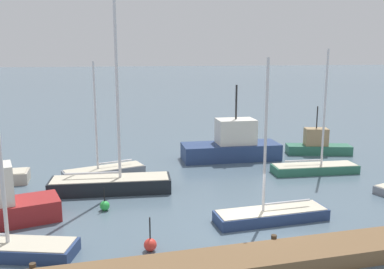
{
  "coord_description": "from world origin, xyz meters",
  "views": [
    {
      "loc": [
        -7.34,
        -17.36,
        8.21
      ],
      "look_at": [
        0.0,
        11.18,
        2.5
      ],
      "focal_mm": 38.26,
      "sensor_mm": 36.0,
      "label": 1
    }
  ],
  "objects_px": {
    "fishing_boat_0": "(232,145)",
    "fishing_boat_1": "(318,145)",
    "sailboat_3": "(104,171)",
    "sailboat_6": "(315,167)",
    "sailboat_2": "(271,213)",
    "sailboat_5": "(111,181)",
    "channel_buoy_0": "(150,245)",
    "channel_buoy_1": "(105,206)"
  },
  "relations": [
    {
      "from": "fishing_boat_0",
      "to": "fishing_boat_1",
      "type": "distance_m",
      "value": 7.62
    },
    {
      "from": "sailboat_3",
      "to": "sailboat_6",
      "type": "height_order",
      "value": "sailboat_6"
    },
    {
      "from": "sailboat_2",
      "to": "sailboat_5",
      "type": "distance_m",
      "value": 10.0
    },
    {
      "from": "sailboat_2",
      "to": "channel_buoy_0",
      "type": "bearing_deg",
      "value": 13.98
    },
    {
      "from": "sailboat_5",
      "to": "sailboat_6",
      "type": "relative_size",
      "value": 1.66
    },
    {
      "from": "sailboat_5",
      "to": "channel_buoy_1",
      "type": "relative_size",
      "value": 11.25
    },
    {
      "from": "channel_buoy_0",
      "to": "sailboat_3",
      "type": "bearing_deg",
      "value": 96.94
    },
    {
      "from": "sailboat_5",
      "to": "fishing_boat_0",
      "type": "height_order",
      "value": "sailboat_5"
    },
    {
      "from": "sailboat_6",
      "to": "fishing_boat_1",
      "type": "height_order",
      "value": "sailboat_6"
    },
    {
      "from": "sailboat_5",
      "to": "fishing_boat_0",
      "type": "relative_size",
      "value": 1.81
    },
    {
      "from": "sailboat_6",
      "to": "fishing_boat_0",
      "type": "xyz_separation_m",
      "value": [
        -4.35,
        5.18,
        0.72
      ]
    },
    {
      "from": "sailboat_2",
      "to": "sailboat_3",
      "type": "bearing_deg",
      "value": -52.7
    },
    {
      "from": "sailboat_2",
      "to": "fishing_boat_0",
      "type": "bearing_deg",
      "value": -101.89
    },
    {
      "from": "fishing_boat_1",
      "to": "sailboat_6",
      "type": "bearing_deg",
      "value": 73.68
    },
    {
      "from": "fishing_boat_0",
      "to": "sailboat_3",
      "type": "bearing_deg",
      "value": -162.68
    },
    {
      "from": "sailboat_3",
      "to": "fishing_boat_0",
      "type": "distance_m",
      "value": 10.48
    },
    {
      "from": "channel_buoy_0",
      "to": "channel_buoy_1",
      "type": "xyz_separation_m",
      "value": [
        -1.67,
        5.22,
        -0.02
      ]
    },
    {
      "from": "channel_buoy_0",
      "to": "channel_buoy_1",
      "type": "distance_m",
      "value": 5.48
    },
    {
      "from": "sailboat_3",
      "to": "fishing_boat_1",
      "type": "relative_size",
      "value": 1.42
    },
    {
      "from": "sailboat_3",
      "to": "channel_buoy_1",
      "type": "relative_size",
      "value": 6.15
    },
    {
      "from": "fishing_boat_0",
      "to": "channel_buoy_1",
      "type": "distance_m",
      "value": 13.67
    },
    {
      "from": "sailboat_2",
      "to": "channel_buoy_0",
      "type": "height_order",
      "value": "sailboat_2"
    },
    {
      "from": "sailboat_3",
      "to": "channel_buoy_1",
      "type": "distance_m",
      "value": 6.39
    },
    {
      "from": "sailboat_6",
      "to": "fishing_boat_0",
      "type": "bearing_deg",
      "value": 135.63
    },
    {
      "from": "channel_buoy_1",
      "to": "sailboat_2",
      "type": "bearing_deg",
      "value": -23.5
    },
    {
      "from": "fishing_boat_1",
      "to": "channel_buoy_1",
      "type": "xyz_separation_m",
      "value": [
        -18.04,
        -8.66,
        -0.48
      ]
    },
    {
      "from": "sailboat_3",
      "to": "channel_buoy_1",
      "type": "height_order",
      "value": "sailboat_3"
    },
    {
      "from": "sailboat_2",
      "to": "fishing_boat_0",
      "type": "height_order",
      "value": "sailboat_2"
    },
    {
      "from": "sailboat_5",
      "to": "fishing_boat_1",
      "type": "xyz_separation_m",
      "value": [
        17.52,
        5.61,
        0.09
      ]
    },
    {
      "from": "sailboat_6",
      "to": "fishing_boat_1",
      "type": "bearing_deg",
      "value": 62.82
    },
    {
      "from": "fishing_boat_0",
      "to": "channel_buoy_0",
      "type": "bearing_deg",
      "value": -118.02
    },
    {
      "from": "channel_buoy_1",
      "to": "sailboat_6",
      "type": "bearing_deg",
      "value": 13.7
    },
    {
      "from": "sailboat_5",
      "to": "sailboat_3",
      "type": "bearing_deg",
      "value": 101.43
    },
    {
      "from": "channel_buoy_0",
      "to": "channel_buoy_1",
      "type": "relative_size",
      "value": 1.19
    },
    {
      "from": "sailboat_2",
      "to": "sailboat_3",
      "type": "relative_size",
      "value": 1.04
    },
    {
      "from": "sailboat_6",
      "to": "channel_buoy_1",
      "type": "distance_m",
      "value": 15.21
    },
    {
      "from": "sailboat_3",
      "to": "sailboat_2",
      "type": "bearing_deg",
      "value": 113.7
    },
    {
      "from": "fishing_boat_1",
      "to": "channel_buoy_1",
      "type": "relative_size",
      "value": 4.33
    },
    {
      "from": "sailboat_6",
      "to": "channel_buoy_0",
      "type": "bearing_deg",
      "value": -140.39
    },
    {
      "from": "fishing_boat_0",
      "to": "sailboat_5",
      "type": "bearing_deg",
      "value": -145.92
    },
    {
      "from": "sailboat_2",
      "to": "sailboat_6",
      "type": "xyz_separation_m",
      "value": [
        6.71,
        7.11,
        0.03
      ]
    },
    {
      "from": "fishing_boat_0",
      "to": "channel_buoy_1",
      "type": "bearing_deg",
      "value": -135.88
    }
  ]
}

